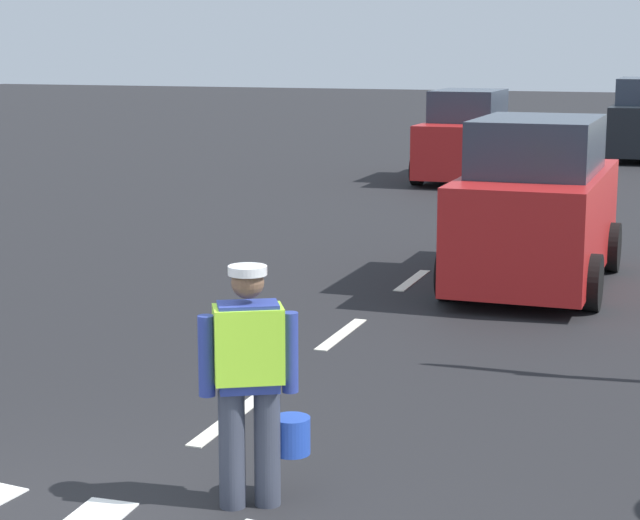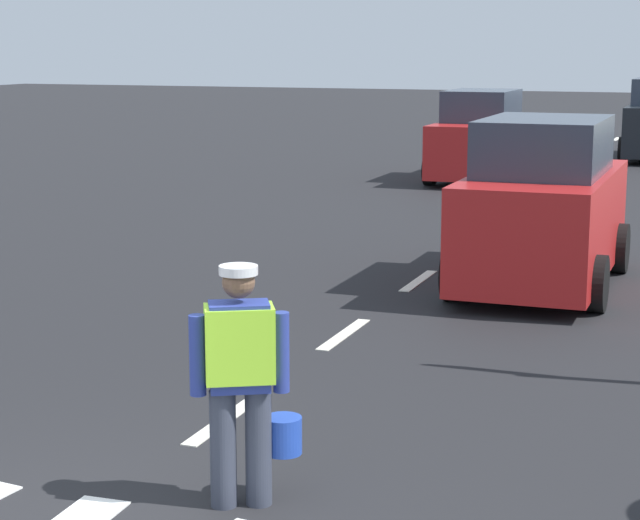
% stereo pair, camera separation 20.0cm
% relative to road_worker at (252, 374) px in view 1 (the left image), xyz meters
% --- Properties ---
extents(ground_plane, '(96.00, 96.00, 0.00)m').
position_rel_road_worker_xyz_m(ground_plane, '(-0.88, 19.88, -0.93)').
color(ground_plane, black).
extents(lane_center_line, '(0.14, 46.40, 0.01)m').
position_rel_road_worker_xyz_m(lane_center_line, '(-0.88, 24.08, -0.93)').
color(lane_center_line, silver).
rests_on(lane_center_line, ground).
extents(road_worker, '(0.65, 0.59, 1.67)m').
position_rel_road_worker_xyz_m(road_worker, '(0.00, 0.00, 0.00)').
color(road_worker, '#383D4C').
rests_on(road_worker, ground).
extents(car_outgoing_ahead, '(1.93, 4.02, 2.18)m').
position_rel_road_worker_xyz_m(car_outgoing_ahead, '(0.69, 7.84, 0.08)').
color(car_outgoing_ahead, red).
rests_on(car_outgoing_ahead, ground).
extents(car_oncoming_second, '(1.89, 3.86, 2.05)m').
position_rel_road_worker_xyz_m(car_oncoming_second, '(-2.59, 18.84, 0.02)').
color(car_oncoming_second, red).
rests_on(car_oncoming_second, ground).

